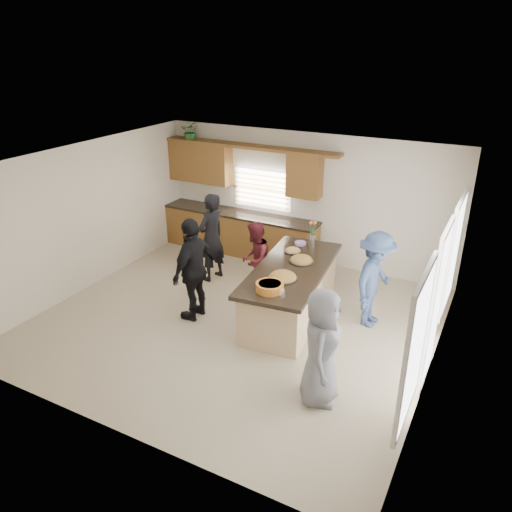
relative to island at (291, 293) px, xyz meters
The scene contains 18 objects.
floor 1.08m from the island, 141.41° to the right, with size 6.50×6.50×0.00m, color tan.
room_shell 1.75m from the island, 141.41° to the right, with size 6.52×6.02×2.81m.
back_cabinetry 3.11m from the island, 136.52° to the left, with size 4.08×0.66×2.46m.
right_wall_glazing 2.71m from the island, 16.93° to the right, with size 0.06×4.00×2.25m.
island is the anchor object (origin of this frame).
platter_front 0.71m from the island, 83.40° to the right, with size 0.50×0.50×0.20m.
platter_mid 0.60m from the island, 77.22° to the left, with size 0.44×0.44×0.18m.
platter_back 0.83m from the island, 111.88° to the left, with size 0.31×0.31×0.13m.
salad_bowl 1.11m from the island, 87.09° to the right, with size 0.44×0.44×0.13m.
clear_cup 1.21m from the island, 73.70° to the right, with size 0.08×0.08×0.11m, color white.
plate_stack 1.17m from the island, 104.82° to the left, with size 0.22×0.22×0.05m, color #AE86C4.
flower_vase 1.44m from the island, 95.57° to the left, with size 0.14×0.14×0.41m.
potted_plant 4.66m from the island, 147.69° to the left, with size 0.40×0.35×0.44m, color #307932.
woman_left_back 2.16m from the island, 162.56° to the left, with size 0.66×0.43×1.80m, color black.
woman_left_mid 1.05m from the island, 155.69° to the left, with size 0.71×0.55×1.46m, color #5B1B22.
woman_left_front 1.74m from the island, 151.92° to the right, with size 1.08×0.45×1.84m, color black.
woman_right_back 1.45m from the island, 16.81° to the left, with size 1.09×0.63×1.69m, color #344A73.
woman_right_front 2.27m from the island, 55.89° to the right, with size 0.81×0.53×1.67m, color slate.
Camera 1 is at (3.81, -6.49, 4.57)m, focal length 35.00 mm.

